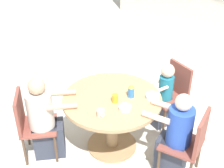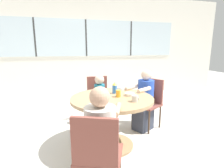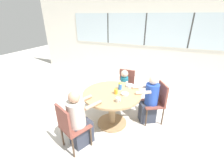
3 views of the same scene
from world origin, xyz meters
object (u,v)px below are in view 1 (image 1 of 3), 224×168
at_px(chair_for_man_blue_shirt, 29,121).
at_px(person_man_blue_shirt, 45,121).
at_px(chair_for_toddler, 173,90).
at_px(bowl_white_shallow, 153,96).
at_px(person_toddler, 164,97).
at_px(sippy_cup, 131,91).
at_px(chair_for_woman_green_shirt, 191,141).
at_px(bowl_cereal, 125,108).
at_px(person_woman_green_shirt, 175,138).
at_px(juice_glass, 115,98).
at_px(coffee_mug, 101,113).

xyz_separation_m(chair_for_man_blue_shirt, person_man_blue_shirt, (0.06, 0.15, -0.03)).
xyz_separation_m(chair_for_toddler, bowl_white_shallow, (0.26, -0.54, 0.24)).
bearing_deg(person_toddler, sippy_cup, 99.27).
height_order(chair_for_toddler, sippy_cup, sippy_cup).
relative_size(chair_for_woman_green_shirt, bowl_cereal, 6.16).
xyz_separation_m(chair_for_woman_green_shirt, chair_for_toddler, (-0.82, 0.46, 0.00)).
bearing_deg(person_toddler, bowl_cereal, 108.13).
distance_m(chair_for_man_blue_shirt, person_woman_green_shirt, 1.60).
bearing_deg(bowl_cereal, juice_glass, -173.70).
height_order(chair_for_toddler, bowl_white_shallow, chair_for_toddler).
bearing_deg(person_toddler, chair_for_woman_green_shirt, 157.99).
bearing_deg(bowl_cereal, coffee_mug, -96.35).
xyz_separation_m(chair_for_woman_green_shirt, bowl_cereal, (-0.55, -0.46, 0.24)).
bearing_deg(bowl_white_shallow, sippy_cup, -126.94).
relative_size(person_woman_green_shirt, person_man_blue_shirt, 0.98).
height_order(person_woman_green_shirt, person_man_blue_shirt, person_man_blue_shirt).
height_order(chair_for_man_blue_shirt, juice_glass, chair_for_man_blue_shirt).
xyz_separation_m(chair_for_woman_green_shirt, coffee_mug, (-0.58, -0.73, 0.26)).
bearing_deg(sippy_cup, coffee_mug, -73.97).
bearing_deg(sippy_cup, person_toddler, 100.53).
height_order(sippy_cup, juice_glass, sippy_cup).
distance_m(person_woman_green_shirt, sippy_cup, 0.69).
bearing_deg(person_toddler, chair_for_man_blue_shirt, 76.92).
height_order(person_toddler, bowl_cereal, person_toddler).
height_order(person_man_blue_shirt, person_toddler, person_man_blue_shirt).
height_order(chair_for_woman_green_shirt, bowl_white_shallow, chair_for_woman_green_shirt).
distance_m(person_woman_green_shirt, juice_glass, 0.76).
bearing_deg(sippy_cup, chair_for_man_blue_shirt, -113.25).
bearing_deg(person_toddler, chair_for_toddler, -90.00).
distance_m(chair_for_toddler, juice_glass, 0.98).
height_order(person_toddler, juice_glass, person_toddler).
bearing_deg(bowl_cereal, person_toddler, 109.39).
bearing_deg(person_woman_green_shirt, chair_for_toddler, 21.40).
distance_m(chair_for_woman_green_shirt, chair_for_man_blue_shirt, 1.76).
xyz_separation_m(chair_for_toddler, coffee_mug, (0.24, -1.19, 0.26)).
distance_m(chair_for_woman_green_shirt, juice_glass, 0.90).
xyz_separation_m(chair_for_toddler, person_woman_green_shirt, (0.68, -0.55, -0.03)).
bearing_deg(bowl_white_shallow, coffee_mug, -91.21).
bearing_deg(person_toddler, coffee_mug, 101.71).
bearing_deg(person_toddler, juice_glass, 96.03).
distance_m(coffee_mug, bowl_cereal, 0.28).
bearing_deg(bowl_white_shallow, chair_for_man_blue_shirt, -115.63).
relative_size(person_toddler, juice_glass, 9.48).
bearing_deg(chair_for_toddler, bowl_white_shallow, 113.97).
bearing_deg(juice_glass, chair_for_man_blue_shirt, -117.60).
bearing_deg(bowl_cereal, person_man_blue_shirt, -127.60).
bearing_deg(chair_for_toddler, person_woman_green_shirt, 140.04).
xyz_separation_m(person_man_blue_shirt, bowl_white_shallow, (0.53, 1.08, 0.27)).
bearing_deg(person_toddler, bowl_white_shallow, 121.68).
height_order(chair_for_man_blue_shirt, bowl_cereal, chair_for_man_blue_shirt).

